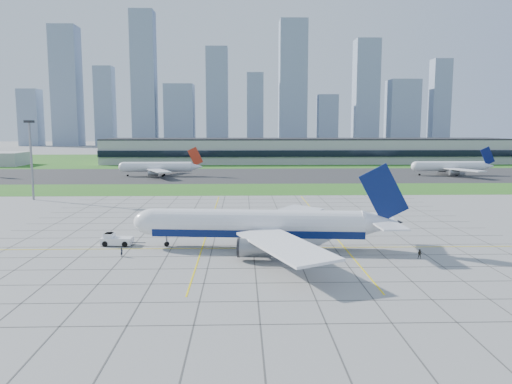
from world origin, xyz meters
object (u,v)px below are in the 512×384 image
crew_far (420,254)px  airliner (260,225)px  distant_jet_1 (159,167)px  crew_near (122,252)px  pushback_tug (116,240)px  distant_jet_2 (451,166)px  light_mast (31,150)px

crew_far → airliner: bearing=-172.1°
distant_jet_1 → crew_far: bearing=-64.6°
airliner → crew_far: airliner is taller
airliner → distant_jet_1: airliner is taller
crew_near → airliner: bearing=-62.0°
pushback_tug → crew_far: size_ratio=5.17×
crew_far → crew_near: bearing=-158.4°
airliner → pushback_tug: (-28.87, 3.15, -3.51)m
crew_near → crew_far: crew_far is taller
airliner → distant_jet_2: 172.90m
light_mast → crew_far: light_mast is taller
crew_near → light_mast: bearing=47.7°
light_mast → airliner: 98.52m
light_mast → crew_far: (99.92, -75.65, -15.32)m
airliner → distant_jet_1: 148.83m
crew_far → distant_jet_1: 167.31m
airliner → distant_jet_2: bearing=61.1°
airliner → distant_jet_1: bearing=112.3°
light_mast → crew_far: bearing=-37.1°
light_mast → distant_jet_1: bearing=69.5°
airliner → crew_far: size_ratio=31.17×
distant_jet_2 → distant_jet_1: bearing=-179.9°
airliner → distant_jet_2: (97.70, 142.65, -0.12)m
crew_far → light_mast: bearing=167.7°
light_mast → distant_jet_2: (169.03, 75.68, -11.70)m
pushback_tug → distant_jet_1: (-14.19, 139.32, 3.39)m
light_mast → distant_jet_2: bearing=24.1°
pushback_tug → crew_near: (3.30, -8.83, -0.24)m
pushback_tug → light_mast: bearing=129.1°
crew_far → distant_jet_2: 166.41m
distant_jet_1 → crew_near: bearing=-83.3°
light_mast → pushback_tug: (42.46, -63.81, -15.09)m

